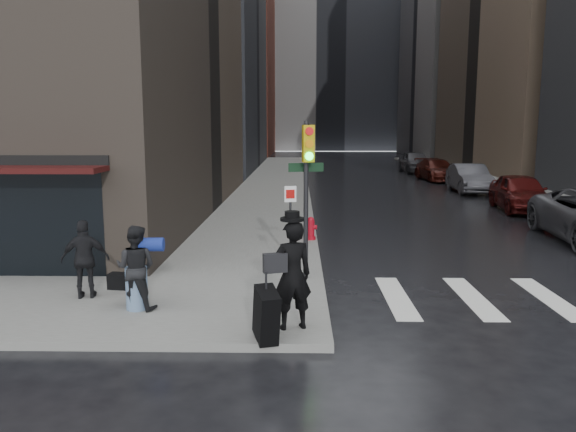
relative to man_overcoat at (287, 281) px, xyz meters
name	(u,v)px	position (x,y,z in m)	size (l,w,h in m)	color
ground	(225,312)	(-1.24, 1.41, -1.02)	(140.00, 140.00, 0.00)	black
sidewalk_left	(277,179)	(-1.24, 28.41, -0.94)	(4.00, 50.00, 0.15)	slate
sidewalk_right	(480,179)	(12.26, 28.41, -0.94)	(3.00, 50.00, 0.15)	slate
bldg_left_far	(184,50)	(-14.24, 63.41, 11.98)	(22.00, 20.00, 26.00)	#5A281E
bldg_right_far	(508,49)	(24.76, 59.41, 11.48)	(22.00, 20.00, 25.00)	slate
bldg_distant	(329,44)	(4.76, 79.41, 14.98)	(40.00, 12.00, 32.00)	slate
man_overcoat	(287,281)	(0.00, 0.00, 0.00)	(1.06, 1.30, 2.07)	black
man_jeans	(136,267)	(-2.86, 1.11, -0.06)	(1.13, 0.72, 1.61)	black
man_greycoat	(85,259)	(-4.07, 1.79, -0.07)	(0.99, 0.56, 1.59)	black
traffic_light	(305,179)	(0.34, 3.23, 1.41)	(0.87, 0.50, 3.54)	black
fire_hydrant	(311,229)	(0.56, 7.76, -0.55)	(0.40, 0.31, 0.70)	maroon
parked_car_1	(520,192)	(9.62, 14.85, -0.23)	(1.86, 4.63, 1.58)	#440E0D
parked_car_2	(469,178)	(9.49, 21.59, -0.25)	(1.63, 4.68, 1.54)	#3B3B3F
parked_car_3	(437,170)	(9.37, 28.32, -0.31)	(1.98, 4.87, 1.41)	#39100B
parked_car_4	(415,162)	(9.29, 35.06, -0.18)	(1.98, 4.92, 1.68)	#46474B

